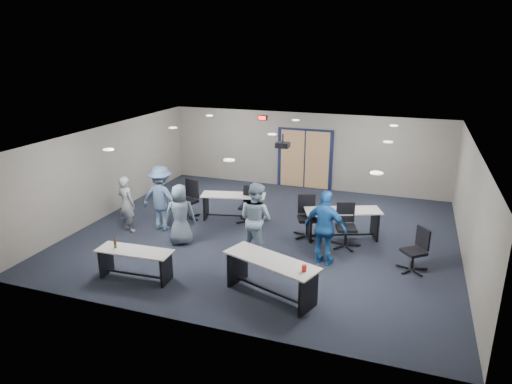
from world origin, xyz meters
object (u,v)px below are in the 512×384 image
(person_gray, at_px, (126,204))
(person_plaid, at_px, (180,215))
(person_lightblue, at_px, (256,219))
(person_back, at_px, (161,198))
(chair_loose_right, at_px, (414,250))
(table_front_left, at_px, (135,259))
(chair_back_c, at_px, (307,217))
(table_back_left, at_px, (233,202))
(table_back_right, at_px, (342,219))
(chair_back_d, at_px, (346,226))
(person_navy, at_px, (325,228))
(chair_back_b, at_px, (248,205))
(chair_back_a, at_px, (187,200))
(table_front_right, at_px, (271,271))

(person_gray, height_order, person_plaid, person_plaid)
(person_lightblue, height_order, person_back, same)
(person_lightblue, bearing_deg, chair_loose_right, -152.38)
(person_back, bearing_deg, table_front_left, 107.47)
(person_plaid, bearing_deg, chair_back_c, -179.61)
(table_back_left, distance_m, table_back_right, 3.29)
(chair_back_d, bearing_deg, person_lightblue, -170.54)
(table_back_right, bearing_deg, person_navy, -117.63)
(table_back_right, height_order, person_navy, person_navy)
(chair_back_b, bearing_deg, person_back, -153.02)
(table_back_left, bearing_deg, person_plaid, -120.06)
(table_front_left, xyz_separation_m, chair_back_a, (-0.62, 3.64, 0.11))
(chair_back_d, xyz_separation_m, person_gray, (-5.89, -0.92, 0.23))
(table_front_left, height_order, person_gray, person_gray)
(table_back_left, height_order, chair_loose_right, chair_loose_right)
(table_back_right, height_order, chair_back_d, chair_back_d)
(chair_back_c, relative_size, person_plaid, 0.70)
(table_back_right, bearing_deg, person_back, 169.62)
(chair_back_b, distance_m, person_gray, 3.40)
(chair_loose_right, xyz_separation_m, person_plaid, (-5.73, -0.39, 0.28))
(chair_back_a, distance_m, chair_back_d, 4.78)
(chair_back_d, xyz_separation_m, person_back, (-5.04, -0.49, 0.35))
(person_gray, distance_m, person_navy, 5.55)
(chair_loose_right, height_order, person_lightblue, person_lightblue)
(table_front_left, bearing_deg, person_navy, 25.78)
(person_lightblue, distance_m, person_navy, 1.72)
(chair_loose_right, bearing_deg, person_plaid, -124.89)
(table_front_right, relative_size, table_back_right, 1.03)
(table_front_right, height_order, chair_loose_right, chair_loose_right)
(chair_back_b, bearing_deg, table_back_right, -8.24)
(chair_back_a, xyz_separation_m, chair_back_d, (4.76, -0.44, -0.02))
(chair_loose_right, distance_m, person_lightblue, 3.74)
(person_lightblue, height_order, person_navy, person_lightblue)
(person_back, bearing_deg, table_back_left, -140.14)
(person_lightblue, bearing_deg, table_front_right, 141.06)
(table_back_left, height_order, person_gray, person_gray)
(person_plaid, bearing_deg, person_back, -62.10)
(person_gray, xyz_separation_m, person_back, (0.84, 0.43, 0.13))
(chair_back_b, distance_m, person_back, 2.48)
(table_back_left, distance_m, chair_back_b, 0.54)
(table_front_left, xyz_separation_m, table_back_left, (0.69, 4.08, 0.05))
(chair_back_d, distance_m, person_gray, 5.96)
(table_back_left, bearing_deg, person_navy, -45.47)
(chair_back_d, bearing_deg, chair_loose_right, -44.35)
(chair_loose_right, bearing_deg, table_front_left, -106.25)
(table_front_right, distance_m, chair_back_b, 4.11)
(chair_back_d, bearing_deg, chair_back_b, 147.26)
(chair_back_b, relative_size, person_navy, 0.58)
(chair_back_a, xyz_separation_m, chair_back_b, (1.83, 0.30, -0.05))
(table_back_right, height_order, chair_back_b, chair_back_b)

